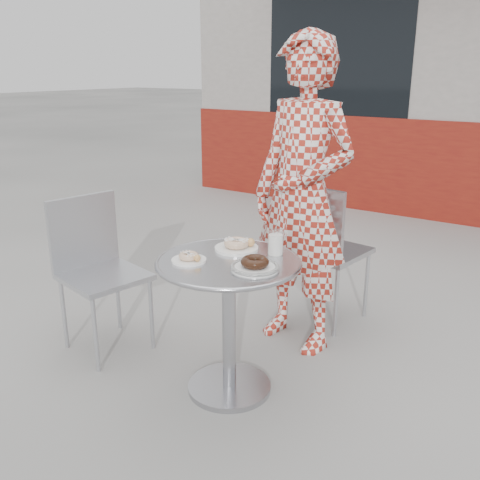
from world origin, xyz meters
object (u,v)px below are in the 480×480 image
Objects in this scene: plate_near at (189,258)px; plate_checker at (255,266)px; chair_left at (106,305)px; plate_far at (237,245)px; milk_cup at (276,243)px; seated_person at (302,197)px; chair_far at (326,278)px; bistro_table at (229,294)px.

plate_near is 0.74× the size of plate_checker.
plate_checker is (0.96, 0.01, 0.43)m from chair_left.
plate_far is at bearing -64.46° from chair_left.
chair_left is 7.27× the size of milk_cup.
seated_person reaches higher than plate_checker.
plate_near is at bearing -84.15° from chair_left.
milk_cup is (0.27, 0.29, 0.04)m from plate_near.
plate_far is 0.19m from milk_cup.
plate_near is 0.31m from plate_checker.
chair_far is 0.52× the size of seated_person.
seated_person reaches higher than chair_left.
plate_checker is at bearing -68.25° from seated_person.
chair_far is at bearing 80.41° from plate_near.
plate_checker is (0.12, -0.66, -0.15)m from seated_person.
plate_far is 1.33× the size of plate_near.
plate_checker is (0.29, 0.08, 0.00)m from plate_near.
chair_far is at bearing 96.55° from milk_cup.
chair_far is 0.66m from seated_person.
bistro_table is at bearing -75.19° from chair_left.
plate_far is 1.80× the size of milk_cup.
milk_cup is at bearing 47.39° from plate_near.
plate_near is at bearing -141.01° from bistro_table.
chair_far is (0.05, 0.96, -0.24)m from bistro_table.
chair_left is at bearing -166.66° from milk_cup.
plate_checker is at bearing 104.22° from chair_far.
seated_person is 8.11× the size of plate_far.
chair_far is 0.93m from plate_far.
chair_far reaches higher than plate_checker.
chair_left is 0.88m from plate_far.
milk_cup is at bearing 53.81° from bistro_table.
plate_checker is at bearing -77.51° from chair_left.
seated_person reaches higher than bistro_table.
chair_left is 5.38× the size of plate_near.
plate_near is 1.35× the size of milk_cup.
seated_person is 10.77× the size of plate_near.
plate_far reaches higher than plate_near.
seated_person is at bearing 86.63° from bistro_table.
seated_person reaches higher than plate_near.
chair_far is 1.08m from plate_checker.
bistro_table is at bearing -126.19° from milk_cup.
chair_left is (-0.84, -1.00, -0.01)m from chair_far.
chair_left is 0.50× the size of seated_person.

